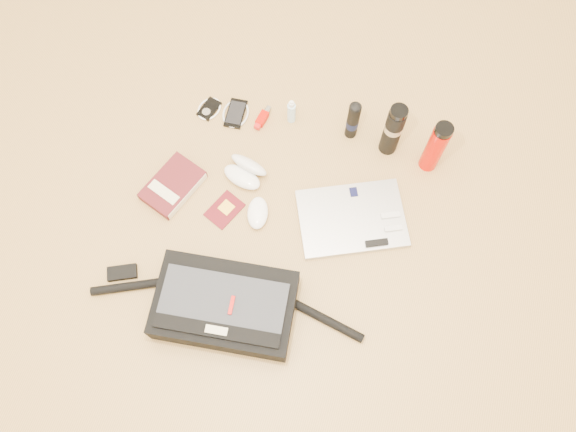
{
  "coord_description": "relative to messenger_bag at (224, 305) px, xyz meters",
  "views": [
    {
      "loc": [
        0.25,
        -0.58,
        1.8
      ],
      "look_at": [
        0.05,
        0.09,
        0.06
      ],
      "focal_mm": 35.0,
      "sensor_mm": 36.0,
      "label": 1
    }
  ],
  "objects": [
    {
      "name": "aerosol_can",
      "position": [
        0.22,
        0.75,
        0.04
      ],
      "size": [
        0.05,
        0.05,
        0.19
      ],
      "rotation": [
        0.0,
        0.0,
        0.02
      ],
      "color": "black",
      "rests_on": "ground"
    },
    {
      "name": "passport",
      "position": [
        -0.12,
        0.33,
        -0.05
      ],
      "size": [
        0.13,
        0.15,
        0.01
      ],
      "rotation": [
        0.0,
        0.0,
        -0.4
      ],
      "color": "#550C13",
      "rests_on": "ground"
    },
    {
      "name": "laptop",
      "position": [
        0.31,
        0.42,
        -0.04
      ],
      "size": [
        0.43,
        0.37,
        0.03
      ],
      "rotation": [
        0.0,
        0.0,
        0.43
      ],
      "color": "#AEAEB0",
      "rests_on": "ground"
    },
    {
      "name": "phone",
      "position": [
        -0.21,
        0.7,
        -0.05
      ],
      "size": [
        0.1,
        0.13,
        0.01
      ],
      "rotation": [
        0.0,
        0.0,
        0.08
      ],
      "color": "black",
      "rests_on": "ground"
    },
    {
      "name": "book",
      "position": [
        -0.32,
        0.36,
        -0.04
      ],
      "size": [
        0.2,
        0.25,
        0.04
      ],
      "rotation": [
        0.0,
        0.0,
        -0.34
      ],
      "color": "#4B1217",
      "rests_on": "ground"
    },
    {
      "name": "sunglasses_case",
      "position": [
        -0.09,
        0.48,
        -0.03
      ],
      "size": [
        0.17,
        0.15,
        0.08
      ],
      "rotation": [
        0.0,
        0.0,
        -0.27
      ],
      "color": "white",
      "rests_on": "ground"
    },
    {
      "name": "messenger_bag",
      "position": [
        0.0,
        0.0,
        0.0
      ],
      "size": [
        0.89,
        0.32,
        0.12
      ],
      "rotation": [
        0.0,
        0.0,
        0.12
      ],
      "color": "black",
      "rests_on": "ground"
    },
    {
      "name": "thermos_black",
      "position": [
        0.36,
        0.73,
        0.07
      ],
      "size": [
        0.08,
        0.08,
        0.25
      ],
      "rotation": [
        0.0,
        0.0,
        0.23
      ],
      "color": "black",
      "rests_on": "ground"
    },
    {
      "name": "mouse",
      "position": [
        -0.0,
        0.34,
        -0.04
      ],
      "size": [
        0.1,
        0.13,
        0.04
      ],
      "rotation": [
        0.0,
        0.0,
        0.24
      ],
      "color": "white",
      "rests_on": "ground"
    },
    {
      "name": "thermos_red",
      "position": [
        0.52,
        0.71,
        0.07
      ],
      "size": [
        0.08,
        0.08,
        0.25
      ],
      "rotation": [
        0.0,
        0.0,
        0.19
      ],
      "color": "#C90B00",
      "rests_on": "ground"
    },
    {
      "name": "spray_bottle",
      "position": [
        -0.0,
        0.74,
        -0.0
      ],
      "size": [
        0.04,
        0.04,
        0.12
      ],
      "rotation": [
        0.0,
        0.0,
        -0.21
      ],
      "color": "#B0DAF3",
      "rests_on": "ground"
    },
    {
      "name": "ground",
      "position": [
        0.06,
        0.26,
        -0.06
      ],
      "size": [
        4.0,
        4.0,
        0.0
      ],
      "primitive_type": "plane",
      "color": "#AA8246",
      "rests_on": "ground"
    },
    {
      "name": "ipod",
      "position": [
        -0.31,
        0.69,
        -0.05
      ],
      "size": [
        0.1,
        0.1,
        0.01
      ],
      "rotation": [
        0.0,
        0.0,
        -0.25
      ],
      "color": "black",
      "rests_on": "ground"
    },
    {
      "name": "inhaler",
      "position": [
        -0.1,
        0.71,
        -0.04
      ],
      "size": [
        0.04,
        0.1,
        0.03
      ],
      "rotation": [
        0.0,
        0.0,
        -0.16
      ],
      "color": "#BA0800",
      "rests_on": "ground"
    }
  ]
}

